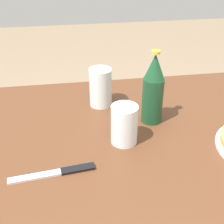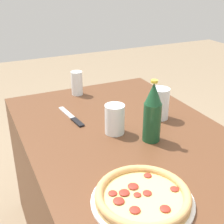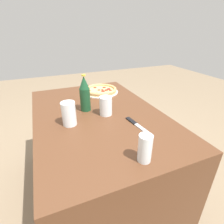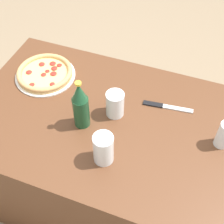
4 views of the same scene
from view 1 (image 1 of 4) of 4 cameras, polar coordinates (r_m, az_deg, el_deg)
table at (r=1.26m, az=3.50°, el=-17.09°), size 1.25×0.82×0.71m
glass_cola at (r=1.15m, az=-2.10°, el=4.22°), size 0.08×0.08×0.14m
glass_red_wine at (r=0.95m, az=2.25°, el=-2.46°), size 0.08×0.08×0.12m
beer_bottle at (r=1.03m, az=7.55°, el=4.09°), size 0.07×0.07×0.25m
knife at (r=0.88m, az=-10.09°, el=-10.88°), size 0.24×0.05×0.01m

